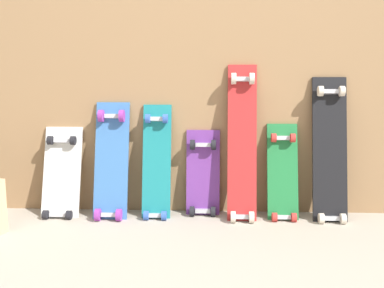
{
  "coord_description": "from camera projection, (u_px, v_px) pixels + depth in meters",
  "views": [
    {
      "loc": [
        0.11,
        -2.58,
        0.82
      ],
      "look_at": [
        0.0,
        -0.07,
        0.44
      ],
      "focal_mm": 40.41,
      "sensor_mm": 36.0,
      "label": 1
    }
  ],
  "objects": [
    {
      "name": "skateboard_white",
      "position": [
        62.0,
        178.0,
        2.62
      ],
      "size": [
        0.23,
        0.23,
        0.6
      ],
      "color": "silver",
      "rests_on": "ground"
    },
    {
      "name": "skateboard_green",
      "position": [
        283.0,
        177.0,
        2.57
      ],
      "size": [
        0.18,
        0.22,
        0.63
      ],
      "color": "#1E7238",
      "rests_on": "ground"
    },
    {
      "name": "plywood_wall_panel",
      "position": [
        193.0,
        76.0,
        2.62
      ],
      "size": [
        2.72,
        0.04,
        1.68
      ],
      "primitive_type": "cube",
      "color": "#99724C",
      "rests_on": "ground"
    },
    {
      "name": "skateboard_red",
      "position": [
        242.0,
        148.0,
        2.54
      ],
      "size": [
        0.17,
        0.25,
        0.97
      ],
      "color": "#B22626",
      "rests_on": "ground"
    },
    {
      "name": "ground_plane",
      "position": [
        192.0,
        213.0,
        2.67
      ],
      "size": [
        12.0,
        12.0,
        0.0
      ],
      "primitive_type": "plane",
      "color": "#A89E8E"
    },
    {
      "name": "skateboard_teal",
      "position": [
        157.0,
        167.0,
        2.59
      ],
      "size": [
        0.17,
        0.22,
        0.74
      ],
      "color": "#197A7F",
      "rests_on": "ground"
    },
    {
      "name": "skateboard_purple",
      "position": [
        203.0,
        178.0,
        2.63
      ],
      "size": [
        0.2,
        0.14,
        0.58
      ],
      "color": "#6B338C",
      "rests_on": "ground"
    },
    {
      "name": "skateboard_blue",
      "position": [
        111.0,
        165.0,
        2.58
      ],
      "size": [
        0.2,
        0.26,
        0.74
      ],
      "color": "#386BAD",
      "rests_on": "ground"
    },
    {
      "name": "skateboard_black",
      "position": [
        330.0,
        155.0,
        2.53
      ],
      "size": [
        0.2,
        0.24,
        0.9
      ],
      "color": "black",
      "rests_on": "ground"
    }
  ]
}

